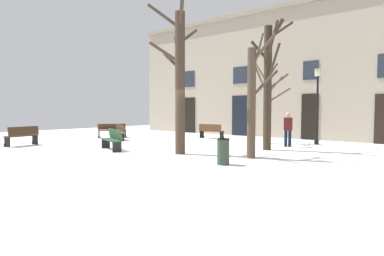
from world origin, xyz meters
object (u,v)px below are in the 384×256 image
bench_near_center_tree (22,136)px  bench_facing_shops (112,139)px  streetlamp (317,98)px  tree_foreground (267,103)px  person_strolling (288,128)px  litter_bin (223,151)px  bench_by_litter_bin (211,131)px  bench_near_lamp (118,132)px  tree_right_of_center (179,76)px  bench_back_to_back_right (112,130)px  tree_left_of_center (268,82)px  tree_center (253,97)px

bench_near_center_tree → bench_facing_shops: size_ratio=0.85×
streetlamp → tree_foreground: bearing=-151.4°
tree_foreground → person_strolling: bearing=-26.5°
litter_bin → bench_by_litter_bin: 9.50m
tree_foreground → bench_near_lamp: 8.41m
tree_right_of_center → bench_back_to_back_right: (-8.20, 2.82, -2.58)m
tree_right_of_center → bench_facing_shops: tree_right_of_center is taller
bench_back_to_back_right → person_strolling: bearing=-46.1°
tree_right_of_center → bench_by_litter_bin: (-3.22, 6.35, -2.59)m
tree_foreground → litter_bin: (2.12, -6.88, -1.66)m
bench_back_to_back_right → bench_near_center_tree: bench_near_center_tree is taller
bench_near_center_tree → streetlamp: bearing=124.2°
tree_left_of_center → bench_near_lamp: tree_left_of_center is taller
tree_foreground → tree_left_of_center: 2.97m
bench_near_center_tree → bench_near_lamp: size_ratio=0.97×
person_strolling → bench_back_to_back_right: bearing=-16.9°
tree_left_of_center → tree_center: bearing=-74.6°
bench_near_center_tree → bench_near_lamp: bench_near_center_tree is taller
bench_by_litter_bin → tree_right_of_center: bearing=109.8°
tree_foreground → bench_by_litter_bin: (-3.89, 0.46, -1.64)m
litter_bin → bench_facing_shops: size_ratio=0.45×
bench_near_center_tree → bench_facing_shops: bearing=102.2°
tree_left_of_center → litter_bin: size_ratio=6.73×
tree_center → bench_near_lamp: bearing=172.6°
bench_facing_shops → tree_left_of_center: bearing=60.6°
bench_by_litter_bin → tree_left_of_center: bearing=143.5°
tree_right_of_center → litter_bin: (2.80, -1.00, -2.62)m
tree_left_of_center → bench_by_litter_bin: bearing=150.7°
bench_back_to_back_right → bench_facing_shops: bench_facing_shops is taller
tree_foreground → bench_near_center_tree: 12.13m
tree_left_of_center → litter_bin: 5.09m
tree_center → tree_right_of_center: 3.01m
tree_left_of_center → streetlamp: tree_left_of_center is taller
litter_bin → person_strolling: bearing=95.7°
litter_bin → bench_near_center_tree: (-10.50, -1.75, 0.06)m
bench_back_to_back_right → person_strolling: 10.65m
tree_left_of_center → bench_back_to_back_right: (-10.26, -0.56, -2.45)m
bench_near_lamp → person_strolling: size_ratio=1.01×
tree_foreground → person_strolling: tree_foreground is taller
streetlamp → tree_left_of_center: bearing=-101.9°
tree_foreground → litter_bin: 7.39m
streetlamp → tree_right_of_center: bearing=-111.8°
litter_bin → bench_back_to_back_right: bearing=160.9°
tree_foreground → bench_facing_shops: bearing=-118.4°
person_strolling → tree_right_of_center: bearing=37.6°
streetlamp → bench_near_lamp: streetlamp is taller
tree_foreground → litter_bin: size_ratio=5.29×
bench_back_to_back_right → tree_center: bearing=-68.6°
tree_right_of_center → tree_left_of_center: bearing=58.7°
tree_right_of_center → tree_left_of_center: 3.96m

